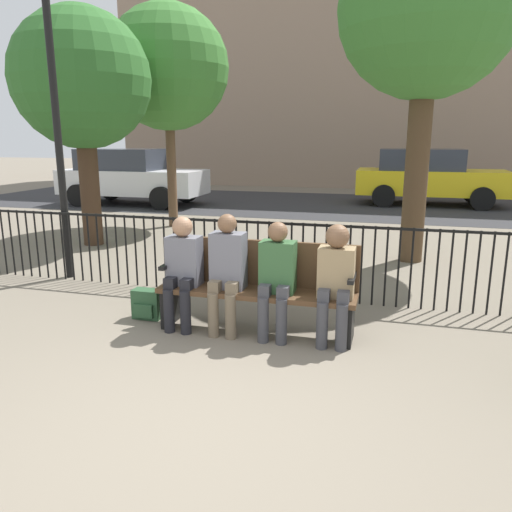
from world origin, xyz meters
TOP-DOWN VIEW (x-y plane):
  - ground_plane at (0.00, 0.00)m, footprint 80.00×80.00m
  - park_bench at (0.00, 1.93)m, footprint 2.00×0.45m
  - seated_person_0 at (-0.77, 1.79)m, footprint 0.34×0.39m
  - seated_person_1 at (-0.29, 1.80)m, footprint 0.34×0.39m
  - seated_person_2 at (0.22, 1.79)m, footprint 0.34×0.39m
  - seated_person_3 at (0.79, 1.79)m, footprint 0.34×0.39m
  - backpack at (-1.26, 1.92)m, footprint 0.31×0.20m
  - fence_railing at (-0.02, 3.03)m, footprint 9.01×0.03m
  - tree_0 at (-4.06, 5.22)m, footprint 2.40×2.40m
  - tree_1 at (-3.44, 7.41)m, footprint 2.58×2.58m
  - tree_2 at (1.60, 5.45)m, footprint 2.63×2.63m
  - lamp_post at (-3.11, 3.15)m, footprint 0.28×0.28m
  - street_surface at (0.00, 12.00)m, footprint 24.00×6.00m
  - parked_car_0 at (2.23, 12.73)m, footprint 4.20×1.94m
  - parked_car_1 at (-6.23, 10.56)m, footprint 4.20×1.94m
  - building_facade at (0.00, 20.00)m, footprint 20.00×6.00m

SIDE VIEW (x-z plane):
  - ground_plane at x=0.00m, z-range 0.00..0.00m
  - street_surface at x=0.00m, z-range 0.00..0.01m
  - backpack at x=-1.26m, z-range 0.00..0.32m
  - park_bench at x=0.00m, z-range 0.04..0.96m
  - fence_railing at x=-0.02m, z-range 0.08..1.03m
  - seated_person_2 at x=0.22m, z-range 0.07..1.22m
  - seated_person_0 at x=-0.77m, z-range 0.07..1.24m
  - seated_person_3 at x=0.79m, z-range 0.08..1.24m
  - seated_person_1 at x=-0.29m, z-range 0.07..1.28m
  - parked_car_0 at x=2.23m, z-range 0.03..1.65m
  - parked_car_1 at x=-6.23m, z-range 0.03..1.65m
  - lamp_post at x=-3.11m, z-range 0.61..4.59m
  - tree_0 at x=-4.06m, z-range 0.83..4.96m
  - tree_1 at x=-3.44m, z-range 1.02..5.67m
  - tree_2 at x=1.60m, z-range 1.19..6.28m
  - building_facade at x=0.00m, z-range 0.00..12.07m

